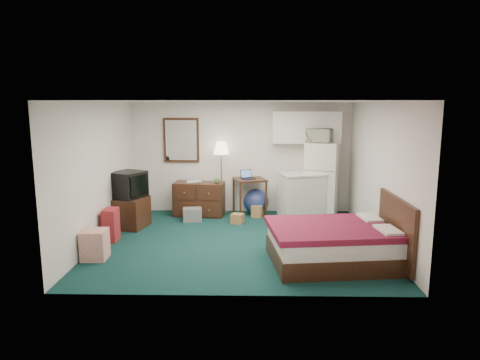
{
  "coord_description": "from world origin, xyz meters",
  "views": [
    {
      "loc": [
        0.17,
        -7.46,
        2.45
      ],
      "look_at": [
        0.02,
        0.36,
        1.07
      ],
      "focal_mm": 32.0,
      "sensor_mm": 36.0,
      "label": 1
    }
  ],
  "objects_px": {
    "fridge": "(321,179)",
    "tv_stand": "(130,212)",
    "kitchen_counter": "(301,196)",
    "suitcase": "(111,225)",
    "floor_lamp": "(221,178)",
    "dresser": "(199,199)",
    "bed": "(332,245)",
    "desk": "(250,197)"
  },
  "relations": [
    {
      "from": "floor_lamp",
      "to": "fridge",
      "type": "xyz_separation_m",
      "value": [
        2.23,
        -0.19,
        0.0
      ]
    },
    {
      "from": "floor_lamp",
      "to": "suitcase",
      "type": "distance_m",
      "value": 2.85
    },
    {
      "from": "fridge",
      "to": "tv_stand",
      "type": "xyz_separation_m",
      "value": [
        -4.0,
        -1.01,
        -0.51
      ]
    },
    {
      "from": "desk",
      "to": "floor_lamp",
      "type": "bearing_deg",
      "value": 152.8
    },
    {
      "from": "bed",
      "to": "suitcase",
      "type": "xyz_separation_m",
      "value": [
        -3.79,
        1.02,
        0.0
      ]
    },
    {
      "from": "fridge",
      "to": "bed",
      "type": "distance_m",
      "value": 2.97
    },
    {
      "from": "fridge",
      "to": "suitcase",
      "type": "bearing_deg",
      "value": -136.74
    },
    {
      "from": "dresser",
      "to": "desk",
      "type": "relative_size",
      "value": 1.34
    },
    {
      "from": "kitchen_counter",
      "to": "suitcase",
      "type": "distance_m",
      "value": 4.03
    },
    {
      "from": "desk",
      "to": "tv_stand",
      "type": "bearing_deg",
      "value": -172.55
    },
    {
      "from": "kitchen_counter",
      "to": "tv_stand",
      "type": "xyz_separation_m",
      "value": [
        -3.53,
        -0.82,
        -0.17
      ]
    },
    {
      "from": "floor_lamp",
      "to": "tv_stand",
      "type": "relative_size",
      "value": 2.46
    },
    {
      "from": "desk",
      "to": "suitcase",
      "type": "distance_m",
      "value": 3.19
    },
    {
      "from": "kitchen_counter",
      "to": "bed",
      "type": "bearing_deg",
      "value": -102.06
    },
    {
      "from": "fridge",
      "to": "tv_stand",
      "type": "distance_m",
      "value": 4.15
    },
    {
      "from": "desk",
      "to": "suitcase",
      "type": "bearing_deg",
      "value": -158.69
    },
    {
      "from": "bed",
      "to": "floor_lamp",
      "type": "bearing_deg",
      "value": 115.16
    },
    {
      "from": "floor_lamp",
      "to": "bed",
      "type": "distance_m",
      "value": 3.67
    },
    {
      "from": "floor_lamp",
      "to": "bed",
      "type": "height_order",
      "value": "floor_lamp"
    },
    {
      "from": "kitchen_counter",
      "to": "fridge",
      "type": "height_order",
      "value": "fridge"
    },
    {
      "from": "floor_lamp",
      "to": "fridge",
      "type": "distance_m",
      "value": 2.23
    },
    {
      "from": "fridge",
      "to": "dresser",
      "type": "bearing_deg",
      "value": -160.48
    },
    {
      "from": "floor_lamp",
      "to": "kitchen_counter",
      "type": "height_order",
      "value": "floor_lamp"
    },
    {
      "from": "dresser",
      "to": "tv_stand",
      "type": "relative_size",
      "value": 1.65
    },
    {
      "from": "tv_stand",
      "to": "kitchen_counter",
      "type": "bearing_deg",
      "value": 25.64
    },
    {
      "from": "dresser",
      "to": "floor_lamp",
      "type": "height_order",
      "value": "floor_lamp"
    },
    {
      "from": "fridge",
      "to": "kitchen_counter",
      "type": "bearing_deg",
      "value": -139.69
    },
    {
      "from": "desk",
      "to": "bed",
      "type": "xyz_separation_m",
      "value": [
        1.28,
        -2.97,
        -0.11
      ]
    },
    {
      "from": "fridge",
      "to": "suitcase",
      "type": "xyz_separation_m",
      "value": [
        -4.1,
        -1.89,
        -0.52
      ]
    },
    {
      "from": "dresser",
      "to": "bed",
      "type": "xyz_separation_m",
      "value": [
        2.4,
        -2.86,
        -0.08
      ]
    },
    {
      "from": "dresser",
      "to": "kitchen_counter",
      "type": "bearing_deg",
      "value": 2.64
    },
    {
      "from": "floor_lamp",
      "to": "desk",
      "type": "xyz_separation_m",
      "value": [
        0.64,
        -0.12,
        -0.41
      ]
    },
    {
      "from": "dresser",
      "to": "kitchen_counter",
      "type": "xyz_separation_m",
      "value": [
        2.25,
        -0.14,
        0.1
      ]
    },
    {
      "from": "dresser",
      "to": "bed",
      "type": "distance_m",
      "value": 3.73
    },
    {
      "from": "kitchen_counter",
      "to": "fridge",
      "type": "bearing_deg",
      "value": 6.55
    },
    {
      "from": "desk",
      "to": "kitchen_counter",
      "type": "distance_m",
      "value": 1.16
    },
    {
      "from": "dresser",
      "to": "kitchen_counter",
      "type": "height_order",
      "value": "kitchen_counter"
    },
    {
      "from": "kitchen_counter",
      "to": "suitcase",
      "type": "relative_size",
      "value": 1.6
    },
    {
      "from": "bed",
      "to": "tv_stand",
      "type": "xyz_separation_m",
      "value": [
        -3.69,
        1.9,
        0.01
      ]
    },
    {
      "from": "tv_stand",
      "to": "floor_lamp",
      "type": "bearing_deg",
      "value": 46.54
    },
    {
      "from": "desk",
      "to": "tv_stand",
      "type": "distance_m",
      "value": 2.64
    },
    {
      "from": "kitchen_counter",
      "to": "tv_stand",
      "type": "height_order",
      "value": "kitchen_counter"
    }
  ]
}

